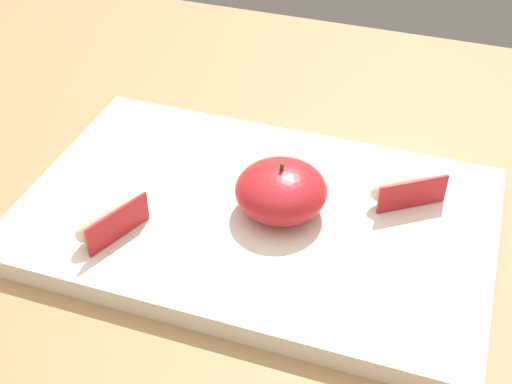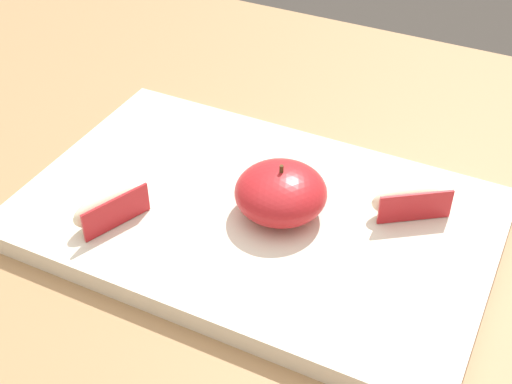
% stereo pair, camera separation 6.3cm
% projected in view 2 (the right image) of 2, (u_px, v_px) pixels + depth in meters
% --- Properties ---
extents(dining_table, '(1.43, 0.79, 0.73)m').
position_uv_depth(dining_table, '(220.00, 247.00, 0.77)').
color(dining_table, '#9E754C').
rests_on(dining_table, ground_plane).
extents(cutting_board, '(0.43, 0.27, 0.02)m').
position_uv_depth(cutting_board, '(256.00, 217.00, 0.65)').
color(cutting_board, beige).
rests_on(cutting_board, dining_table).
extents(apple_half_skin_up, '(0.08, 0.08, 0.05)m').
position_uv_depth(apple_half_skin_up, '(281.00, 192.00, 0.62)').
color(apple_half_skin_up, '#B21E23').
rests_on(apple_half_skin_up, cutting_board).
extents(apple_wedge_back, '(0.07, 0.06, 0.03)m').
position_uv_depth(apple_wedge_back, '(410.00, 201.00, 0.62)').
color(apple_wedge_back, beige).
rests_on(apple_wedge_back, cutting_board).
extents(apple_wedge_left, '(0.05, 0.07, 0.03)m').
position_uv_depth(apple_wedge_left, '(109.00, 206.00, 0.62)').
color(apple_wedge_left, beige).
rests_on(apple_wedge_left, cutting_board).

